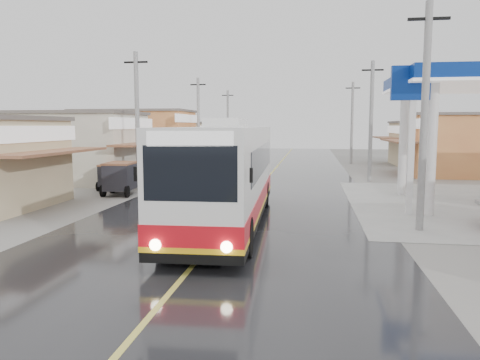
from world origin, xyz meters
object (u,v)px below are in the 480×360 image
Objects in this scene: tricycle_near at (120,176)px; tricycle_far at (112,175)px; second_bus at (212,152)px; coach_bus at (227,174)px; cyclist at (165,185)px.

tricycle_far is (-1.35, 1.92, -0.15)m from tricycle_near.
tricycle_far is at bearing -104.65° from second_bus.
coach_bus is at bearing -48.06° from tricycle_near.
cyclist is 1.00× the size of tricycle_far.
tricycle_near is (-7.12, 6.63, -0.91)m from coach_bus.
coach_bus is 6.42× the size of cyclist.
second_bus reaches higher than tricycle_far.
second_bus reaches higher than cyclist.
second_bus is 4.67× the size of tricycle_far.
second_bus is 13.76m from cyclist.
tricycle_far is at bearing 160.24° from cyclist.
second_bus is 11.88m from tricycle_far.
tricycle_far is at bearing 119.94° from tricycle_near.
second_bus is at bearing 103.09° from cyclist.
coach_bus is 20.44m from second_bus.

